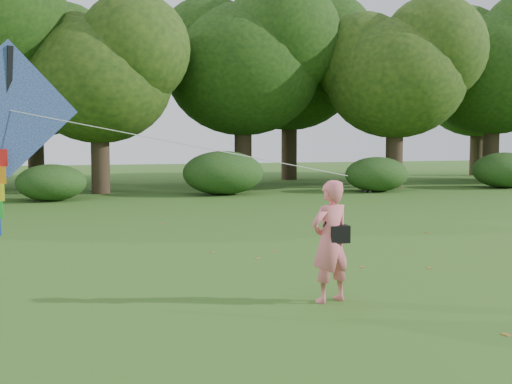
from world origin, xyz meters
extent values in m
plane|color=#265114|center=(0.00, 0.00, 0.00)|extent=(100.00, 100.00, 0.00)
imported|color=#E96E79|center=(0.35, -0.02, 0.91)|extent=(0.77, 0.62, 1.83)
imported|color=slate|center=(9.46, 17.11, 0.73)|extent=(0.83, 0.89, 1.47)
cube|color=black|center=(0.47, -0.05, 1.02)|extent=(0.30, 0.20, 0.26)
cylinder|color=black|center=(0.35, -0.06, 1.38)|extent=(0.33, 0.14, 0.47)
cube|color=#2949B2|center=(-4.20, 1.50, 2.86)|extent=(2.01, 0.55, 2.05)
cube|color=black|center=(-4.20, 1.53, 2.86)|extent=(0.23, 0.42, 1.86)
cylinder|color=white|center=(-1.80, 0.72, 2.38)|extent=(4.81, 1.57, 0.99)
cube|color=red|center=(-4.30, 1.52, 2.15)|extent=(0.14, 0.06, 0.26)
cube|color=orange|center=(-4.33, 1.52, 1.89)|extent=(0.14, 0.06, 0.26)
cylinder|color=#3A2D1E|center=(-2.00, 20.00, 1.57)|extent=(0.80, 0.80, 3.15)
ellipsoid|color=#1E3F11|center=(-2.00, 20.00, 4.91)|extent=(6.40, 6.40, 5.44)
cylinder|color=#3A2D1E|center=(5.00, 22.00, 1.84)|extent=(0.86, 0.86, 3.67)
ellipsoid|color=#1E3F11|center=(5.00, 22.00, 5.76)|extent=(7.60, 7.60, 6.46)
cylinder|color=#3A2D1E|center=(12.00, 19.50, 1.72)|extent=(0.83, 0.83, 3.43)
ellipsoid|color=#1E3F11|center=(12.00, 19.50, 5.30)|extent=(6.80, 6.80, 5.78)
cylinder|color=#3A2D1E|center=(19.00, 21.50, 1.89)|extent=(0.87, 0.87, 3.78)
ellipsoid|color=#1E3F11|center=(19.00, 21.50, 5.92)|extent=(7.80, 7.80, 6.63)
cylinder|color=#3A2D1E|center=(-5.00, 27.50, 1.75)|extent=(0.84, 0.84, 3.50)
ellipsoid|color=#1E3F11|center=(-5.00, 27.50, 5.43)|extent=(7.00, 7.00, 5.95)
cylinder|color=#3A2D1E|center=(9.00, 26.50, 2.01)|extent=(0.90, 0.90, 4.02)
ellipsoid|color=#1E3F11|center=(9.00, 26.50, 6.17)|extent=(7.80, 7.80, 6.63)
cylinder|color=#3A2D1E|center=(22.00, 27.00, 1.78)|extent=(0.85, 0.85, 3.57)
ellipsoid|color=#1E3F11|center=(22.00, 27.00, 5.55)|extent=(7.20, 7.20, 6.12)
ellipsoid|color=#264919|center=(-4.00, 17.10, 0.71)|extent=(2.66, 2.09, 1.42)
ellipsoid|color=#264919|center=(3.00, 17.90, 0.94)|extent=(3.50, 2.75, 1.88)
ellipsoid|color=#264919|center=(10.00, 17.40, 0.79)|extent=(2.94, 2.31, 1.58)
ellipsoid|color=#264919|center=(17.00, 17.70, 0.86)|extent=(3.22, 2.53, 1.72)
cube|color=olive|center=(0.30, 3.57, 0.00)|extent=(0.14, 0.14, 0.01)
cube|color=olive|center=(-0.45, 4.49, 0.00)|extent=(0.14, 0.14, 0.01)
cube|color=olive|center=(0.87, 4.23, 0.00)|extent=(0.13, 0.09, 0.01)
cube|color=olive|center=(-0.84, 9.43, 0.00)|extent=(0.12, 0.08, 0.01)
cube|color=olive|center=(3.13, 1.75, 0.00)|extent=(0.11, 0.14, 0.01)
cube|color=olive|center=(5.52, 5.75, 0.00)|extent=(0.09, 0.13, 0.01)
cube|color=olive|center=(3.03, 5.91, 0.00)|extent=(0.14, 0.11, 0.01)
cube|color=olive|center=(1.83, -2.14, 0.00)|extent=(0.10, 0.13, 0.01)
cube|color=olive|center=(1.96, 2.18, 0.00)|extent=(0.13, 0.14, 0.01)
camera|label=1|loc=(-3.36, -8.75, 2.46)|focal=45.00mm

